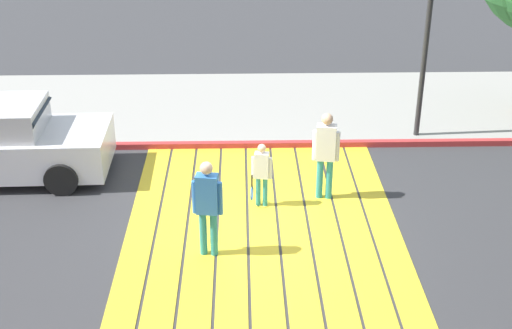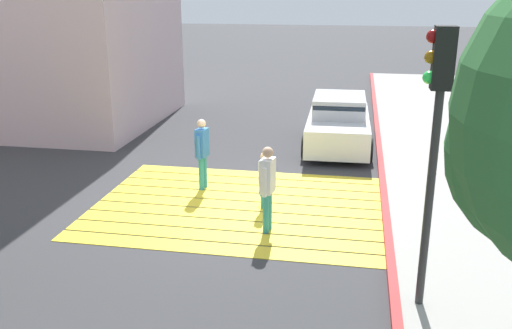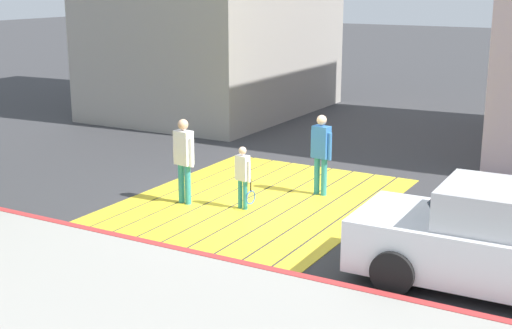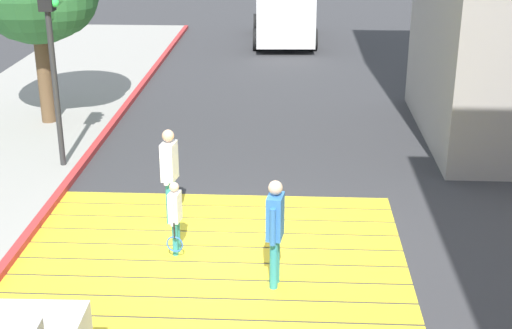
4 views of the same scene
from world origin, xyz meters
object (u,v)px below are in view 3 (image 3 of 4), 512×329
at_px(pedestrian_child_with_racket, 243,174).
at_px(car_parked_near_curb, 503,243).
at_px(pedestrian_adult_lead, 321,149).
at_px(pedestrian_adult_trailing, 184,155).

bearing_deg(pedestrian_child_with_racket, car_parked_near_curb, -105.06).
relative_size(car_parked_near_curb, pedestrian_adult_lead, 2.50).
xyz_separation_m(car_parked_near_curb, pedestrian_adult_trailing, (1.14, 6.49, 0.29)).
height_order(car_parked_near_curb, pedestrian_child_with_racket, car_parked_near_curb).
distance_m(car_parked_near_curb, pedestrian_adult_trailing, 6.59).
distance_m(car_parked_near_curb, pedestrian_child_with_racket, 5.45).
xyz_separation_m(car_parked_near_curb, pedestrian_child_with_racket, (1.42, 5.26, -0.01)).
bearing_deg(pedestrian_child_with_racket, pedestrian_adult_trailing, 102.79).
bearing_deg(pedestrian_adult_lead, car_parked_near_curb, -125.33).
relative_size(car_parked_near_curb, pedestrian_child_with_racket, 3.37).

